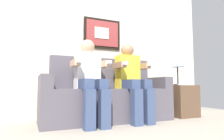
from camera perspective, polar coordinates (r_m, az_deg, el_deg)
ground_plane at (r=2.49m, az=1.45°, el=-15.98°), size 5.47×5.47×0.00m
back_wall_assembly at (r=3.26m, az=-4.38°, el=9.75°), size 4.21×0.10×2.60m
couch at (r=2.75m, az=-1.49°, el=-8.38°), size 1.81×0.58×0.90m
person_on_left at (r=2.48m, az=-6.53°, el=-1.94°), size 0.46×0.56×1.11m
person_on_right at (r=2.73m, az=5.80°, el=-2.20°), size 0.46×0.56×1.11m
side_table_right at (r=3.35m, az=19.74°, el=-8.52°), size 0.40×0.40×0.50m
table_lamp at (r=3.35m, az=18.70°, el=1.86°), size 0.22×0.22×0.46m
spare_remote_on_table at (r=3.24m, az=19.63°, el=-4.06°), size 0.04×0.13×0.02m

